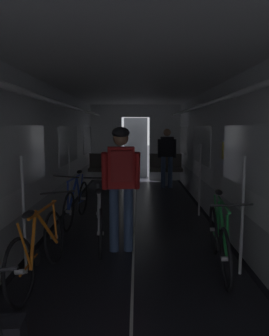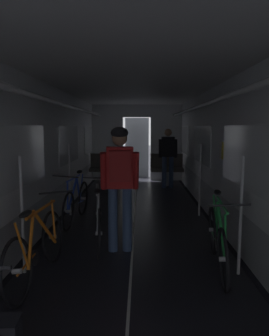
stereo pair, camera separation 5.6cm
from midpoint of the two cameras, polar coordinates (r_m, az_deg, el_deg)
The scene contains 9 objects.
train_car_shell at distance 5.21m, azimuth 0.12°, elevation 6.80°, with size 3.14×12.34×2.57m.
bench_seat_far_left at distance 9.80m, azimuth -4.79°, elevation 0.27°, with size 0.98×0.51×0.95m.
bench_seat_far_right at distance 9.79m, azimuth 5.76°, elevation 0.25°, with size 0.98×0.51×0.95m.
bicycle_orange at distance 3.92m, azimuth -16.13°, elevation -13.18°, with size 0.44×1.69×0.95m.
bicycle_blue at distance 6.08m, azimuth -9.84°, elevation -5.76°, with size 0.44×1.69×0.94m.
bicycle_green at distance 4.20m, azimuth 14.62°, elevation -11.75°, with size 0.44×1.69×0.95m.
person_cyclist_aisle at distance 4.46m, azimuth -2.21°, elevation -1.32°, with size 0.55×0.41×1.73m.
bicycle_silver_in_aisle at distance 4.90m, azimuth -5.95°, elevation -8.84°, with size 0.44×1.68×0.94m.
person_standing_near_bench at distance 9.37m, azimuth 6.00°, elevation 2.46°, with size 0.53×0.23×1.69m.
Camera 2 is at (0.10, -1.61, 1.72)m, focal length 35.07 mm.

